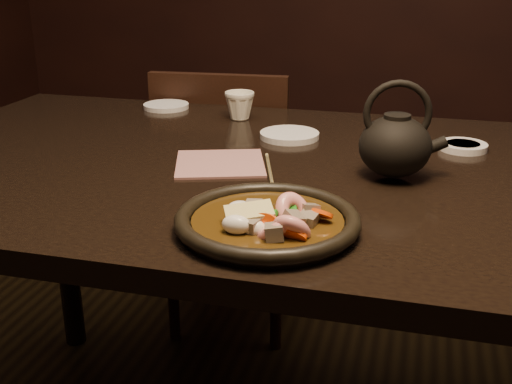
% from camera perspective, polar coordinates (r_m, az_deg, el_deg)
% --- Properties ---
extents(table, '(1.60, 0.90, 0.75)m').
position_cam_1_polar(table, '(1.23, 2.13, -0.98)').
color(table, black).
rests_on(table, floor).
extents(chair, '(0.42, 0.42, 0.83)m').
position_cam_1_polar(chair, '(1.90, -2.40, -0.22)').
color(chair, black).
rests_on(chair, floor).
extents(plate, '(0.27, 0.27, 0.03)m').
position_cam_1_polar(plate, '(0.92, 1.02, -2.64)').
color(plate, black).
rests_on(plate, table).
extents(stirfry, '(0.17, 0.14, 0.06)m').
position_cam_1_polar(stirfry, '(0.91, 1.24, -2.60)').
color(stirfry, '#352109').
rests_on(stirfry, plate).
extents(soy_dish, '(0.10, 0.10, 0.01)m').
position_cam_1_polar(soy_dish, '(1.37, 17.92, 3.88)').
color(soy_dish, white).
rests_on(soy_dish, table).
extents(saucer_left, '(0.11, 0.11, 0.01)m').
position_cam_1_polar(saucer_left, '(1.67, -7.99, 7.58)').
color(saucer_left, white).
rests_on(saucer_left, table).
extents(saucer_right, '(0.13, 0.13, 0.01)m').
position_cam_1_polar(saucer_right, '(1.38, 2.99, 5.07)').
color(saucer_right, white).
rests_on(saucer_right, table).
extents(tea_cup, '(0.08, 0.07, 0.07)m').
position_cam_1_polar(tea_cup, '(1.53, -1.47, 7.78)').
color(tea_cup, white).
rests_on(tea_cup, table).
extents(chopsticks, '(0.07, 0.22, 0.01)m').
position_cam_1_polar(chopsticks, '(1.15, 1.27, 1.64)').
color(chopsticks, tan).
rests_on(chopsticks, table).
extents(napkin, '(0.21, 0.21, 0.00)m').
position_cam_1_polar(napkin, '(1.21, -3.21, 2.55)').
color(napkin, '#9A645F').
rests_on(napkin, table).
extents(teapot, '(0.16, 0.13, 0.17)m').
position_cam_1_polar(teapot, '(1.15, 12.32, 4.29)').
color(teapot, black).
rests_on(teapot, table).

